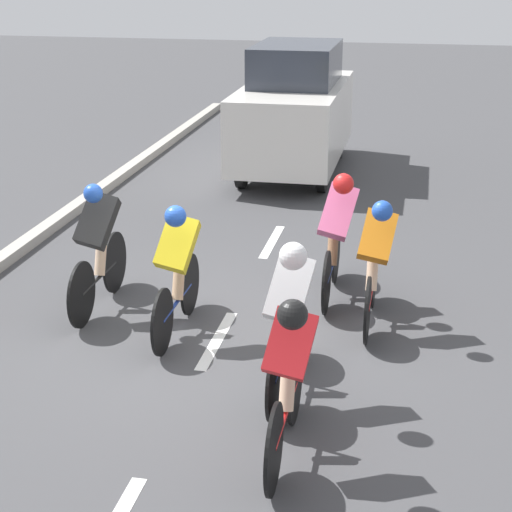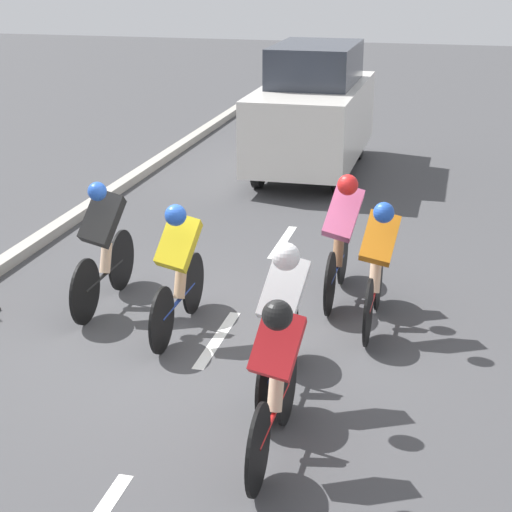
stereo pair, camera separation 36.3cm
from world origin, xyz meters
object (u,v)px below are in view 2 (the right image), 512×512
(cyclist_black, at_px, (103,242))
(cyclist_pink, at_px, (341,233))
(cyclist_orange, at_px, (377,261))
(cyclist_yellow, at_px, (178,265))
(cyclist_white, at_px, (282,312))
(support_car, at_px, (313,110))
(cyclist_red, at_px, (276,372))

(cyclist_black, bearing_deg, cyclist_pink, -161.84)
(cyclist_orange, height_order, cyclist_yellow, cyclist_yellow)
(cyclist_yellow, height_order, cyclist_black, cyclist_black)
(cyclist_white, distance_m, support_car, 8.27)
(cyclist_white, height_order, cyclist_yellow, cyclist_white)
(cyclist_pink, xyz_separation_m, support_car, (1.38, -5.86, 0.30))
(cyclist_pink, height_order, support_car, support_car)
(support_car, bearing_deg, cyclist_yellow, 89.26)
(cyclist_orange, relative_size, cyclist_black, 0.96)
(cyclist_white, xyz_separation_m, cyclist_yellow, (1.30, -1.02, -0.04))
(cyclist_black, bearing_deg, cyclist_yellow, 155.44)
(cyclist_red, relative_size, cyclist_white, 1.02)
(cyclist_yellow, height_order, support_car, support_car)
(cyclist_yellow, distance_m, cyclist_pink, 1.96)
(cyclist_yellow, relative_size, cyclist_black, 0.98)
(cyclist_white, height_order, support_car, support_car)
(cyclist_orange, distance_m, cyclist_white, 1.77)
(cyclist_white, bearing_deg, support_car, -81.59)
(cyclist_yellow, bearing_deg, cyclist_orange, -162.06)
(cyclist_red, relative_size, cyclist_pink, 1.03)
(cyclist_orange, distance_m, cyclist_red, 2.71)
(cyclist_white, height_order, cyclist_pink, cyclist_pink)
(cyclist_orange, bearing_deg, cyclist_black, 3.11)
(cyclist_orange, distance_m, cyclist_pink, 0.82)
(cyclist_white, relative_size, cyclist_pink, 1.01)
(cyclist_white, xyz_separation_m, cyclist_pink, (-0.17, -2.31, -0.01))
(cyclist_red, relative_size, cyclist_yellow, 1.02)
(support_car, bearing_deg, cyclist_pink, 103.26)
(cyclist_red, xyz_separation_m, cyclist_black, (2.50, -2.51, 0.02))
(cyclist_yellow, bearing_deg, cyclist_pink, -138.77)
(cyclist_orange, xyz_separation_m, cyclist_black, (2.98, 0.16, 0.02))
(cyclist_pink, bearing_deg, cyclist_black, 18.16)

